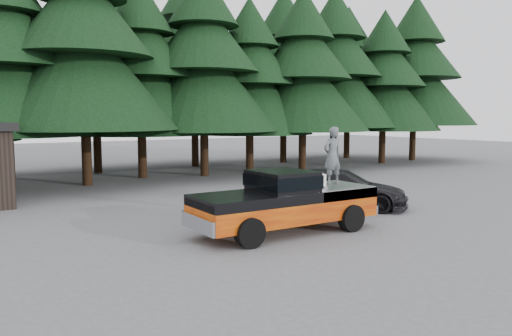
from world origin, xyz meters
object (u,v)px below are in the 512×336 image
man_on_bed (332,156)px  air_compressor (314,181)px  pickup_truck (285,211)px  parked_car (341,189)px

man_on_bed → air_compressor: bearing=15.8°
pickup_truck → parked_car: bearing=28.0°
pickup_truck → parked_car: parked_car is taller
pickup_truck → air_compressor: (0.99, -0.15, 0.87)m
air_compressor → parked_car: air_compressor is taller
pickup_truck → man_on_bed: man_on_bed is taller
man_on_bed → parked_car: bearing=-137.9°
pickup_truck → air_compressor: 1.33m
air_compressor → parked_car: bearing=45.2°
pickup_truck → parked_car: 4.92m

